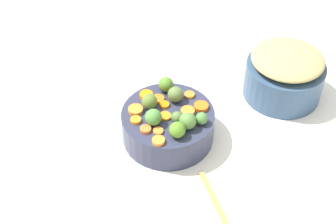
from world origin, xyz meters
TOP-DOWN VIEW (x-y plane):
  - tabletop at (0.00, 0.00)m, footprint 2.40×2.40m
  - serving_bowl_carrots at (0.01, -0.00)m, footprint 0.24×0.24m
  - metal_pot at (0.35, 0.16)m, footprint 0.22×0.22m
  - stuffing_mound at (0.35, 0.16)m, footprint 0.20×0.20m
  - carrot_slice_0 at (-0.05, 0.07)m, footprint 0.05×0.05m
  - carrot_slice_1 at (-0.05, -0.06)m, footprint 0.04×0.04m
  - carrot_slice_2 at (0.06, 0.00)m, footprint 0.04×0.04m
  - carrot_slice_3 at (0.00, 0.03)m, footprint 0.03×0.03m
  - carrot_slice_4 at (0.09, 0.02)m, footprint 0.05×0.05m
  - carrot_slice_5 at (-0.02, 0.05)m, footprint 0.04×0.04m
  - carrot_slice_6 at (0.07, 0.07)m, footprint 0.04×0.04m
  - carrot_slice_7 at (-0.07, -0.02)m, footprint 0.03×0.03m
  - carrot_slice_8 at (-0.02, -0.06)m, footprint 0.03×0.03m
  - carrot_slice_9 at (0.00, -0.01)m, footprint 0.04×0.04m
  - carrot_slice_10 at (-0.02, -0.10)m, footprint 0.04×0.04m
  - carrot_slice_11 at (-0.07, 0.01)m, footprint 0.05×0.05m
  - brussels_sprout_0 at (0.01, 0.09)m, footprint 0.04×0.04m
  - brussels_sprout_1 at (0.03, -0.08)m, footprint 0.04×0.04m
  - brussels_sprout_2 at (0.03, -0.03)m, footprint 0.03×0.03m
  - brussels_sprout_3 at (-0.04, 0.03)m, footprint 0.04×0.04m
  - brussels_sprout_4 at (0.09, -0.04)m, footprint 0.03×0.03m
  - brussels_sprout_5 at (-0.03, -0.03)m, footprint 0.04×0.04m
  - brussels_sprout_6 at (0.05, -0.05)m, footprint 0.04×0.04m
  - brussels_sprout_7 at (0.03, 0.05)m, footprint 0.04×0.04m

SIDE VIEW (x-z plane):
  - tabletop at x=0.00m, z-range 0.00..0.02m
  - serving_bowl_carrots at x=0.01m, z-range 0.02..0.11m
  - metal_pot at x=0.35m, z-range 0.02..0.13m
  - carrot_slice_5 at x=-0.02m, z-range 0.11..0.11m
  - carrot_slice_8 at x=-0.02m, z-range 0.11..0.11m
  - carrot_slice_9 at x=0.00m, z-range 0.11..0.11m
  - carrot_slice_3 at x=0.00m, z-range 0.11..0.11m
  - carrot_slice_6 at x=0.07m, z-range 0.11..0.11m
  - carrot_slice_7 at x=-0.07m, z-range 0.11..0.11m
  - carrot_slice_1 at x=-0.05m, z-range 0.11..0.11m
  - carrot_slice_10 at x=-0.02m, z-range 0.11..0.11m
  - carrot_slice_4 at x=0.09m, z-range 0.11..0.12m
  - carrot_slice_11 at x=-0.07m, z-range 0.11..0.12m
  - carrot_slice_2 at x=0.06m, z-range 0.11..0.12m
  - carrot_slice_0 at x=-0.05m, z-range 0.11..0.12m
  - brussels_sprout_2 at x=0.03m, z-range 0.11..0.14m
  - brussels_sprout_4 at x=0.09m, z-range 0.11..0.14m
  - brussels_sprout_1 at x=0.03m, z-range 0.11..0.15m
  - brussels_sprout_0 at x=0.01m, z-range 0.11..0.15m
  - brussels_sprout_3 at x=-0.04m, z-range 0.11..0.15m
  - brussels_sprout_7 at x=0.03m, z-range 0.11..0.15m
  - brussels_sprout_5 at x=-0.03m, z-range 0.11..0.15m
  - brussels_sprout_6 at x=0.05m, z-range 0.11..0.15m
  - stuffing_mound at x=0.35m, z-range 0.13..0.17m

